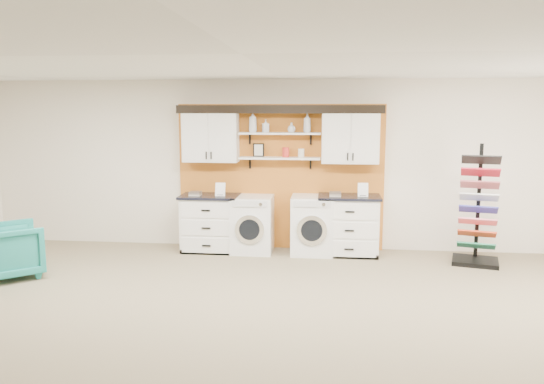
# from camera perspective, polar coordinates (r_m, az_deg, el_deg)

# --- Properties ---
(floor) EXTENTS (10.00, 10.00, 0.00)m
(floor) POSITION_cam_1_polar(r_m,az_deg,el_deg) (5.34, -3.10, -16.84)
(floor) COLOR #807256
(floor) RESTS_ON ground
(ceiling) EXTENTS (10.00, 10.00, 0.00)m
(ceiling) POSITION_cam_1_polar(r_m,az_deg,el_deg) (4.83, -3.39, 14.63)
(ceiling) COLOR white
(ceiling) RESTS_ON wall_back
(wall_back) EXTENTS (10.00, 0.00, 10.00)m
(wall_back) POSITION_cam_1_polar(r_m,az_deg,el_deg) (8.83, 0.94, 2.94)
(wall_back) COLOR silver
(wall_back) RESTS_ON floor
(accent_panel) EXTENTS (3.40, 0.07, 2.40)m
(accent_panel) POSITION_cam_1_polar(r_m,az_deg,el_deg) (8.81, 0.91, 1.63)
(accent_panel) COLOR #B8661F
(accent_panel) RESTS_ON wall_back
(upper_cabinet_left) EXTENTS (0.90, 0.35, 0.84)m
(upper_cabinet_left) POSITION_cam_1_polar(r_m,az_deg,el_deg) (8.76, -6.60, 5.99)
(upper_cabinet_left) COLOR white
(upper_cabinet_left) RESTS_ON wall_back
(upper_cabinet_right) EXTENTS (0.90, 0.35, 0.84)m
(upper_cabinet_right) POSITION_cam_1_polar(r_m,az_deg,el_deg) (8.55, 8.42, 5.88)
(upper_cabinet_right) COLOR white
(upper_cabinet_right) RESTS_ON wall_back
(shelf_lower) EXTENTS (1.32, 0.28, 0.03)m
(shelf_lower) POSITION_cam_1_polar(r_m,az_deg,el_deg) (8.61, 0.82, 3.67)
(shelf_lower) COLOR white
(shelf_lower) RESTS_ON wall_back
(shelf_upper) EXTENTS (1.32, 0.28, 0.03)m
(shelf_upper) POSITION_cam_1_polar(r_m,az_deg,el_deg) (8.59, 0.83, 6.32)
(shelf_upper) COLOR white
(shelf_upper) RESTS_ON wall_back
(crown_molding) EXTENTS (3.30, 0.41, 0.13)m
(crown_molding) POSITION_cam_1_polar(r_m,az_deg,el_deg) (8.59, 0.84, 8.98)
(crown_molding) COLOR black
(crown_molding) RESTS_ON wall_back
(picture_frame) EXTENTS (0.18, 0.02, 0.22)m
(picture_frame) POSITION_cam_1_polar(r_m,az_deg,el_deg) (8.69, -1.46, 4.54)
(picture_frame) COLOR black
(picture_frame) RESTS_ON shelf_lower
(canister_red) EXTENTS (0.11, 0.11, 0.16)m
(canister_red) POSITION_cam_1_polar(r_m,az_deg,el_deg) (8.60, 1.49, 4.29)
(canister_red) COLOR red
(canister_red) RESTS_ON shelf_lower
(canister_cream) EXTENTS (0.10, 0.10, 0.14)m
(canister_cream) POSITION_cam_1_polar(r_m,az_deg,el_deg) (8.58, 3.15, 4.20)
(canister_cream) COLOR silver
(canister_cream) RESTS_ON shelf_lower
(base_cabinet_left) EXTENTS (0.95, 0.66, 0.93)m
(base_cabinet_left) POSITION_cam_1_polar(r_m,az_deg,el_deg) (8.80, -6.65, -3.31)
(base_cabinet_left) COLOR white
(base_cabinet_left) RESTS_ON floor
(base_cabinet_right) EXTENTS (0.98, 0.66, 0.96)m
(base_cabinet_right) POSITION_cam_1_polar(r_m,az_deg,el_deg) (8.59, 8.25, -3.54)
(base_cabinet_right) COLOR white
(base_cabinet_right) RESTS_ON floor
(washer) EXTENTS (0.66, 0.71, 0.92)m
(washer) POSITION_cam_1_polar(r_m,az_deg,el_deg) (8.67, -2.11, -3.46)
(washer) COLOR white
(washer) RESTS_ON floor
(dryer) EXTENTS (0.67, 0.71, 0.94)m
(dryer) POSITION_cam_1_polar(r_m,az_deg,el_deg) (8.58, 4.37, -3.54)
(dryer) COLOR white
(dryer) RESTS_ON floor
(sample_rack) EXTENTS (0.77, 0.70, 1.81)m
(sample_rack) POSITION_cam_1_polar(r_m,az_deg,el_deg) (8.57, 21.19, -3.53)
(sample_rack) COLOR black
(sample_rack) RESTS_ON floor
(armchair) EXTENTS (1.15, 1.15, 0.75)m
(armchair) POSITION_cam_1_polar(r_m,az_deg,el_deg) (8.24, -26.41, -5.66)
(armchair) COLOR #1C827C
(armchair) RESTS_ON floor
(soap_bottle_a) EXTENTS (0.17, 0.17, 0.34)m
(soap_bottle_a) POSITION_cam_1_polar(r_m,az_deg,el_deg) (8.63, -2.08, 7.57)
(soap_bottle_a) COLOR silver
(soap_bottle_a) RESTS_ON shelf_upper
(soap_bottle_b) EXTENTS (0.12, 0.12, 0.21)m
(soap_bottle_b) POSITION_cam_1_polar(r_m,az_deg,el_deg) (8.61, -0.69, 7.13)
(soap_bottle_b) COLOR silver
(soap_bottle_b) RESTS_ON shelf_upper
(soap_bottle_c) EXTENTS (0.16, 0.16, 0.16)m
(soap_bottle_c) POSITION_cam_1_polar(r_m,az_deg,el_deg) (8.57, 2.11, 6.95)
(soap_bottle_c) COLOR silver
(soap_bottle_c) RESTS_ON shelf_upper
(soap_bottle_d) EXTENTS (0.15, 0.15, 0.32)m
(soap_bottle_d) POSITION_cam_1_polar(r_m,az_deg,el_deg) (8.55, 3.80, 7.46)
(soap_bottle_d) COLOR silver
(soap_bottle_d) RESTS_ON shelf_upper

